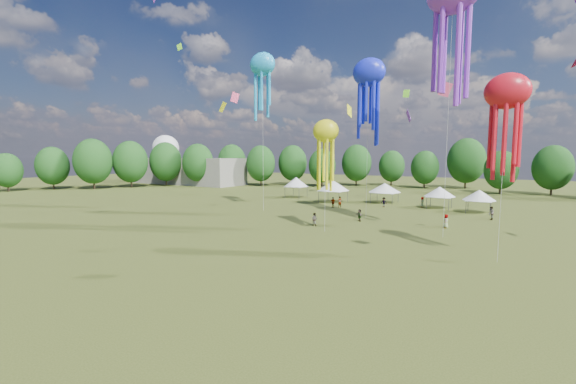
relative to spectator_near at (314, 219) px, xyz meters
The scene contains 9 objects.
ground 32.37m from the spectator_near, 80.52° to the right, with size 300.00×300.00×0.00m, color #384416.
spectator_near is the anchor object (origin of this frame).
spectators_far 16.45m from the spectator_near, 68.30° to the left, with size 24.14×19.44×1.88m.
festival_tents 24.02m from the spectator_near, 92.55° to the left, with size 38.42×9.94×4.35m.
show_kites 19.25m from the spectator_near, 31.00° to the left, with size 36.33×17.56×27.16m.
small_kites 29.85m from the spectator_near, 62.70° to the left, with size 74.00×63.43×45.11m.
treeline 31.17m from the spectator_near, 87.26° to the left, with size 201.57×95.24×13.43m.
hangar 77.86m from the spectator_near, 148.98° to the left, with size 40.00×12.00×8.00m, color gray.
radome 95.09m from the spectator_near, 150.86° to the left, with size 9.00×9.00×16.00m.
Camera 1 is at (15.00, -7.16, 8.59)m, focal length 22.43 mm.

